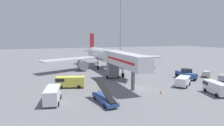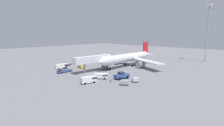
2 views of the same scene
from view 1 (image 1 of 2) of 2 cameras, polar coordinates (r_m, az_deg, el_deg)
name	(u,v)px [view 1 (image 1 of 2)]	position (r m, az deg, el deg)	size (l,w,h in m)	color
ground_plane	(137,89)	(37.49, 7.51, -7.66)	(300.00, 300.00, 0.00)	slate
airplane_at_gate	(105,56)	(59.02, -2.07, 2.08)	(39.22, 39.26, 11.44)	silver
jet_bridge	(122,60)	(40.15, 3.09, 0.76)	(3.87, 18.07, 6.81)	silver
pushback_tug	(186,74)	(48.61, 21.35, -3.14)	(3.48, 5.84, 2.58)	#2D4C8E
belt_loader_truck	(105,98)	(29.28, -2.27, -10.44)	(2.10, 6.78, 3.20)	#2D4C8E
service_van_far_left	(70,81)	(38.48, -12.65, -5.43)	(5.86, 3.50, 2.22)	#E5DB4C
service_van_mid_center	(183,81)	(41.61, 20.61, -5.01)	(5.04, 4.44, 1.88)	white
service_van_mid_left	(53,94)	(30.70, -17.47, -8.88)	(3.09, 5.80, 2.29)	white
service_van_rear_right	(215,87)	(37.94, 28.70, -6.42)	(3.11, 5.37, 2.19)	silver
baggage_cart_far_right	(206,74)	(52.99, 26.42, -2.96)	(2.35, 2.47, 1.50)	#38383D
baggage_cart_near_left	(223,78)	(49.38, 30.34, -3.90)	(2.87, 2.50, 1.57)	#38383D
ground_crew_worker_foreground	(208,80)	(44.88, 26.93, -4.60)	(0.38, 0.38, 1.84)	#1E2333
safety_cone_alpha	(161,92)	(34.99, 14.48, -8.46)	(0.39, 0.39, 0.60)	black
safety_cone_bravo	(99,91)	(34.54, -3.95, -8.30)	(0.49, 0.49, 0.75)	black
apron_light_mast	(121,16)	(105.69, 2.58, 13.84)	(2.40, 2.40, 31.67)	#93969B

